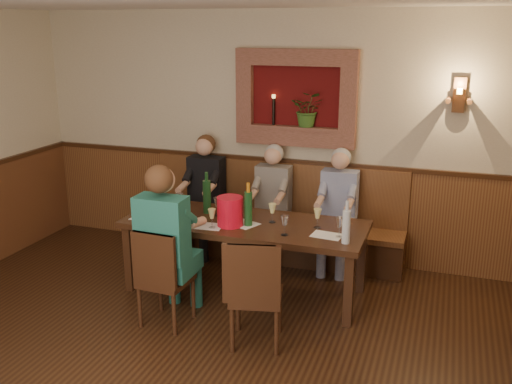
% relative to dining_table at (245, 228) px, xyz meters
% --- Properties ---
extents(room_shell, '(6.04, 6.04, 2.82)m').
position_rel_dining_table_xyz_m(room_shell, '(0.00, -1.85, 1.21)').
color(room_shell, '#C1B092').
rests_on(room_shell, ground).
extents(wainscoting, '(6.02, 6.02, 1.15)m').
position_rel_dining_table_xyz_m(wainscoting, '(0.00, -1.85, -0.09)').
color(wainscoting, '#592E19').
rests_on(wainscoting, ground).
extents(wall_niche, '(1.36, 0.30, 1.06)m').
position_rel_dining_table_xyz_m(wall_niche, '(0.24, 1.09, 1.13)').
color(wall_niche, '#500B0B').
rests_on(wall_niche, ground).
extents(wall_sconce, '(0.25, 0.20, 0.35)m').
position_rel_dining_table_xyz_m(wall_sconce, '(1.90, 1.08, 1.27)').
color(wall_sconce, '#592E19').
rests_on(wall_sconce, ground).
extents(dining_table, '(2.40, 0.90, 0.75)m').
position_rel_dining_table_xyz_m(dining_table, '(0.00, 0.00, 0.00)').
color(dining_table, black).
rests_on(dining_table, ground).
extents(bench, '(3.00, 0.45, 1.11)m').
position_rel_dining_table_xyz_m(bench, '(0.00, 0.94, -0.35)').
color(bench, '#381E0F').
rests_on(bench, ground).
extents(chair_near_left, '(0.43, 0.43, 0.93)m').
position_rel_dining_table_xyz_m(chair_near_left, '(-0.45, -0.86, -0.41)').
color(chair_near_left, black).
rests_on(chair_near_left, ground).
extents(chair_near_right, '(0.51, 0.51, 0.97)m').
position_rel_dining_table_xyz_m(chair_near_right, '(0.44, -0.92, -0.39)').
color(chair_near_right, black).
rests_on(chair_near_right, ground).
extents(person_bench_left, '(0.41, 0.51, 1.41)m').
position_rel_dining_table_xyz_m(person_bench_left, '(-0.82, 0.84, -0.09)').
color(person_bench_left, black).
rests_on(person_bench_left, ground).
extents(person_bench_mid, '(0.39, 0.48, 1.35)m').
position_rel_dining_table_xyz_m(person_bench_mid, '(0.01, 0.84, -0.12)').
color(person_bench_mid, '#524E4B').
rests_on(person_bench_mid, ground).
extents(person_bench_right, '(0.39, 0.48, 1.36)m').
position_rel_dining_table_xyz_m(person_bench_right, '(0.76, 0.84, -0.12)').
color(person_bench_right, navy).
rests_on(person_bench_right, ground).
extents(person_chair_front, '(0.45, 0.55, 1.49)m').
position_rel_dining_table_xyz_m(person_chair_front, '(-0.45, -0.78, -0.05)').
color(person_chair_front, '#1B5361').
rests_on(person_chair_front, ground).
extents(spittoon_bucket, '(0.27, 0.27, 0.29)m').
position_rel_dining_table_xyz_m(spittoon_bucket, '(-0.09, -0.16, 0.22)').
color(spittoon_bucket, red).
rests_on(spittoon_bucket, dining_table).
extents(wine_bottle_green_a, '(0.10, 0.10, 0.43)m').
position_rel_dining_table_xyz_m(wine_bottle_green_a, '(0.07, -0.10, 0.25)').
color(wine_bottle_green_a, '#19471E').
rests_on(wine_bottle_green_a, dining_table).
extents(wine_bottle_green_b, '(0.09, 0.09, 0.43)m').
position_rel_dining_table_xyz_m(wine_bottle_green_b, '(-0.46, 0.13, 0.26)').
color(wine_bottle_green_b, '#19471E').
rests_on(wine_bottle_green_b, dining_table).
extents(water_bottle, '(0.08, 0.08, 0.39)m').
position_rel_dining_table_xyz_m(water_bottle, '(1.05, -0.26, 0.24)').
color(water_bottle, silver).
rests_on(water_bottle, dining_table).
extents(tasting_sheet_a, '(0.32, 0.24, 0.00)m').
position_rel_dining_table_xyz_m(tasting_sheet_a, '(-0.97, -0.24, 0.08)').
color(tasting_sheet_a, white).
rests_on(tasting_sheet_a, dining_table).
extents(tasting_sheet_b, '(0.38, 0.33, 0.00)m').
position_rel_dining_table_xyz_m(tasting_sheet_b, '(-0.01, -0.07, 0.08)').
color(tasting_sheet_b, white).
rests_on(tasting_sheet_b, dining_table).
extents(tasting_sheet_c, '(0.30, 0.23, 0.00)m').
position_rel_dining_table_xyz_m(tasting_sheet_c, '(0.85, -0.12, 0.08)').
color(tasting_sheet_c, white).
rests_on(tasting_sheet_c, dining_table).
extents(tasting_sheet_d, '(0.32, 0.24, 0.00)m').
position_rel_dining_table_xyz_m(tasting_sheet_d, '(-0.30, -0.25, 0.08)').
color(tasting_sheet_d, white).
rests_on(tasting_sheet_d, dining_table).
extents(wine_glass_0, '(0.08, 0.08, 0.19)m').
position_rel_dining_table_xyz_m(wine_glass_0, '(0.97, -0.13, 0.17)').
color(wine_glass_0, white).
rests_on(wine_glass_0, dining_table).
extents(wine_glass_1, '(0.08, 0.08, 0.19)m').
position_rel_dining_table_xyz_m(wine_glass_1, '(-0.56, -0.19, 0.17)').
color(wine_glass_1, '#EFE68F').
rests_on(wine_glass_1, dining_table).
extents(wine_glass_2, '(0.08, 0.08, 0.19)m').
position_rel_dining_table_xyz_m(wine_glass_2, '(0.48, -0.24, 0.17)').
color(wine_glass_2, white).
rests_on(wine_glass_2, dining_table).
extents(wine_glass_3, '(0.08, 0.08, 0.19)m').
position_rel_dining_table_xyz_m(wine_glass_3, '(0.26, 0.07, 0.17)').
color(wine_glass_3, '#EFE68F').
rests_on(wine_glass_3, dining_table).
extents(wine_glass_4, '(0.08, 0.08, 0.19)m').
position_rel_dining_table_xyz_m(wine_glass_4, '(-0.05, -0.16, 0.17)').
color(wine_glass_4, '#EFE68F').
rests_on(wine_glass_4, dining_table).
extents(wine_glass_5, '(0.08, 0.08, 0.19)m').
position_rel_dining_table_xyz_m(wine_glass_5, '(-0.94, -0.11, 0.17)').
color(wine_glass_5, '#EFE68F').
rests_on(wine_glass_5, dining_table).
extents(wine_glass_6, '(0.08, 0.08, 0.19)m').
position_rel_dining_table_xyz_m(wine_glass_6, '(-0.23, -0.28, 0.17)').
color(wine_glass_6, '#EFE68F').
rests_on(wine_glass_6, dining_table).
extents(wine_glass_7, '(0.08, 0.08, 0.19)m').
position_rel_dining_table_xyz_m(wine_glass_7, '(-0.33, 0.08, 0.17)').
color(wine_glass_7, white).
rests_on(wine_glass_7, dining_table).
extents(wine_glass_8, '(0.08, 0.08, 0.19)m').
position_rel_dining_table_xyz_m(wine_glass_8, '(-0.76, 0.09, 0.17)').
color(wine_glass_8, white).
rests_on(wine_glass_8, dining_table).
extents(wine_glass_9, '(0.08, 0.08, 0.19)m').
position_rel_dining_table_xyz_m(wine_glass_9, '(0.72, 0.05, 0.17)').
color(wine_glass_9, '#EFE68F').
rests_on(wine_glass_9, dining_table).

